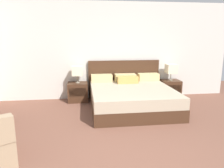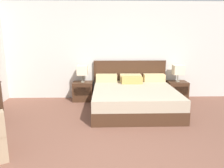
{
  "view_description": "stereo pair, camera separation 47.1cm",
  "coord_description": "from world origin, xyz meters",
  "px_view_note": "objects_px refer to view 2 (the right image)",
  "views": [
    {
      "loc": [
        -0.66,
        -2.62,
        1.77
      ],
      "look_at": [
        -0.05,
        1.94,
        0.75
      ],
      "focal_mm": 35.0,
      "sensor_mm": 36.0,
      "label": 1
    },
    {
      "loc": [
        -0.19,
        -2.66,
        1.77
      ],
      "look_at": [
        -0.05,
        1.94,
        0.75
      ],
      "focal_mm": 35.0,
      "sensor_mm": 36.0,
      "label": 2
    }
  ],
  "objects_px": {
    "nightstand_right": "(177,91)",
    "table_lamp_left": "(82,70)",
    "bed": "(134,97)",
    "table_lamp_right": "(178,70)",
    "nightstand_left": "(83,91)"
  },
  "relations": [
    {
      "from": "bed",
      "to": "table_lamp_right",
      "type": "bearing_deg",
      "value": 29.8
    },
    {
      "from": "nightstand_right",
      "to": "nightstand_left",
      "type": "bearing_deg",
      "value": 180.0
    },
    {
      "from": "nightstand_right",
      "to": "table_lamp_left",
      "type": "bearing_deg",
      "value": 179.97
    },
    {
      "from": "table_lamp_right",
      "to": "nightstand_right",
      "type": "bearing_deg",
      "value": -90.0
    },
    {
      "from": "nightstand_right",
      "to": "table_lamp_left",
      "type": "relative_size",
      "value": 1.16
    },
    {
      "from": "bed",
      "to": "table_lamp_left",
      "type": "distance_m",
      "value": 1.62
    },
    {
      "from": "nightstand_right",
      "to": "table_lamp_left",
      "type": "xyz_separation_m",
      "value": [
        -2.65,
        0.0,
        0.59
      ]
    },
    {
      "from": "nightstand_left",
      "to": "table_lamp_right",
      "type": "relative_size",
      "value": 1.16
    },
    {
      "from": "table_lamp_left",
      "to": "table_lamp_right",
      "type": "xyz_separation_m",
      "value": [
        2.65,
        0.0,
        0.0
      ]
    },
    {
      "from": "nightstand_left",
      "to": "table_lamp_left",
      "type": "relative_size",
      "value": 1.16
    },
    {
      "from": "nightstand_right",
      "to": "table_lamp_left",
      "type": "height_order",
      "value": "table_lamp_left"
    },
    {
      "from": "table_lamp_left",
      "to": "nightstand_left",
      "type": "bearing_deg",
      "value": -90.0
    },
    {
      "from": "bed",
      "to": "table_lamp_right",
      "type": "height_order",
      "value": "bed"
    },
    {
      "from": "bed",
      "to": "nightstand_left",
      "type": "bearing_deg",
      "value": 150.26
    },
    {
      "from": "nightstand_left",
      "to": "table_lamp_right",
      "type": "distance_m",
      "value": 2.71
    }
  ]
}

